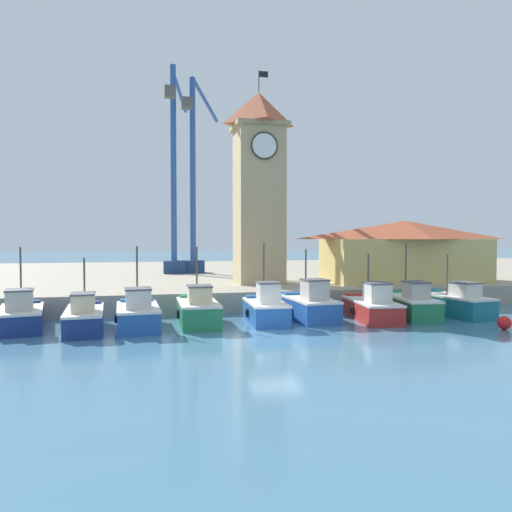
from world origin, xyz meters
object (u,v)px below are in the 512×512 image
Objects in this scene: warehouse_right at (405,250)px; fishing_boat_far_left at (21,316)px; fishing_boat_right_outer at (410,304)px; clock_tower at (259,184)px; fishing_boat_mid_right at (310,306)px; port_crane_far at (174,193)px; port_crane_near at (193,197)px; mooring_buoy at (504,323)px; fishing_boat_right_inner at (372,307)px; fishing_boat_center at (266,309)px; fishing_boat_left_outer at (84,317)px; fishing_boat_far_right at (455,303)px; fishing_boat_left_inner at (138,314)px; fishing_boat_mid_left at (198,310)px.

fishing_boat_far_left is at bearing -163.26° from warehouse_right.
clock_tower reaches higher than fishing_boat_right_outer.
clock_tower reaches higher than fishing_boat_mid_right.
port_crane_near is at bearing 12.83° from port_crane_far.
mooring_buoy is at bearing -55.85° from clock_tower.
port_crane_near is at bearing 116.19° from fishing_boat_right_outer.
fishing_boat_right_inner is 0.34× the size of clock_tower.
port_crane_far reaches higher than fishing_boat_center.
fishing_boat_left_outer is 21.38m from fishing_boat_far_right.
fishing_boat_right_outer is at bearing -3.61° from fishing_boat_mid_right.
fishing_boat_left_inner is at bearing 179.22° from fishing_boat_right_inner.
clock_tower is at bearing 173.99° from warehouse_right.
fishing_boat_left_outer is 12.29m from fishing_boat_mid_right.
fishing_boat_left_inner is 13.12m from fishing_boat_right_inner.
fishing_boat_left_inner is (2.65, 0.13, 0.05)m from fishing_boat_left_outer.
port_crane_far reaches higher than fishing_boat_far_right.
fishing_boat_right_inner is at bearing -176.03° from fishing_boat_far_right.
fishing_boat_right_inner is 24.95m from port_crane_near.
fishing_boat_far_right is at bearing -99.54° from warehouse_right.
fishing_boat_far_left is at bearing 176.50° from fishing_boat_mid_left.
warehouse_right is 21.99m from port_crane_far.
port_crane_near is (10.88, 21.11, 7.91)m from fishing_boat_far_left.
fishing_boat_left_outer is 5.85m from fishing_boat_mid_left.
fishing_boat_far_right is (11.81, 0.03, -0.03)m from fishing_boat_center.
clock_tower is (8.75, 9.98, 8.00)m from fishing_boat_left_inner.
fishing_boat_far_right is (21.37, 0.34, 0.06)m from fishing_boat_left_outer.
fishing_boat_far_left is 19.03m from fishing_boat_right_inner.
mooring_buoy is at bearing -13.31° from fishing_boat_left_inner.
warehouse_right reaches higher than fishing_boat_far_left.
fishing_boat_left_outer is at bearing -179.10° from fishing_boat_far_right.
fishing_boat_right_inner is 6.82m from mooring_buoy.
fishing_boat_right_inner is (6.20, -0.36, -0.04)m from fishing_boat_center.
fishing_boat_center is at bearing -3.42° from fishing_boat_far_left.
port_crane_far is (-1.90, -0.43, 0.31)m from port_crane_near.
warehouse_right reaches higher than fishing_boat_left_outer.
fishing_boat_left_outer is at bearing -18.37° from fishing_boat_far_left.
fishing_boat_center is (9.57, 0.31, 0.09)m from fishing_boat_left_outer.
fishing_boat_mid_left is at bearing 176.71° from fishing_boat_right_inner.
fishing_boat_left_outer is 0.32× the size of clock_tower.
clock_tower reaches higher than fishing_boat_far_left.
fishing_boat_left_inner reaches higher than fishing_boat_left_outer.
fishing_boat_mid_left reaches higher than fishing_boat_mid_right.
fishing_boat_mid_right is 0.29× the size of clock_tower.
port_crane_far reaches higher than fishing_boat_right_inner.
warehouse_right is 18.00× the size of mooring_buoy.
warehouse_right is 13.68m from mooring_buoy.
port_crane_far is at bearing 120.62° from mooring_buoy.
fishing_boat_far_right is at bearing -1.71° from fishing_boat_far_left.
port_crane_far reaches higher than warehouse_right.
port_crane_near reaches higher than fishing_boat_center.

